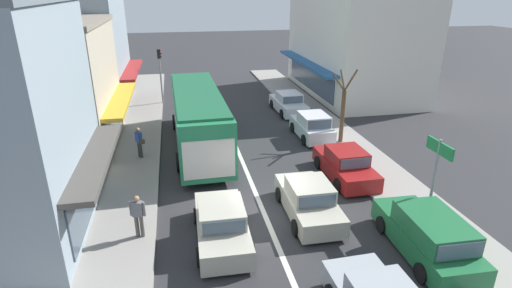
% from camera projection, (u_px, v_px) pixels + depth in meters
% --- Properties ---
extents(ground_plane, '(140.00, 140.00, 0.00)m').
position_uv_depth(ground_plane, '(263.00, 211.00, 16.17)').
color(ground_plane, '#2D2D30').
extents(lane_centre_line, '(0.20, 28.00, 0.01)m').
position_uv_depth(lane_centre_line, '(246.00, 169.00, 19.81)').
color(lane_centre_line, silver).
rests_on(lane_centre_line, ground).
extents(sidewalk_left, '(5.20, 44.00, 0.14)m').
position_uv_depth(sidewalk_left, '(108.00, 163.00, 20.35)').
color(sidewalk_left, gray).
rests_on(sidewalk_left, ground).
extents(kerb_right, '(2.80, 44.00, 0.12)m').
position_uv_depth(kerb_right, '(346.00, 145.00, 22.76)').
color(kerb_right, gray).
rests_on(kerb_right, ground).
extents(shopfront_mid_block, '(8.26, 8.22, 6.93)m').
position_uv_depth(shopfront_mid_block, '(38.00, 90.00, 20.76)').
color(shopfront_mid_block, '#B2A38E').
rests_on(shopfront_mid_block, ground).
extents(shopfront_far_end, '(8.06, 8.63, 8.32)m').
position_uv_depth(shopfront_far_end, '(72.00, 52.00, 28.37)').
color(shopfront_far_end, '#84939E').
rests_on(shopfront_far_end, ground).
extents(building_right_far, '(8.32, 13.23, 8.80)m').
position_uv_depth(building_right_far, '(354.00, 40.00, 32.65)').
color(building_right_far, silver).
rests_on(building_right_far, ground).
extents(city_bus, '(2.89, 10.90, 3.23)m').
position_uv_depth(city_bus, '(198.00, 115.00, 21.88)').
color(city_bus, '#237A4C').
rests_on(city_bus, ground).
extents(sedan_adjacent_lane_trail, '(1.95, 4.23, 1.47)m').
position_uv_depth(sedan_adjacent_lane_trail, '(308.00, 200.00, 15.62)').
color(sedan_adjacent_lane_trail, '#B7B29E').
rests_on(sedan_adjacent_lane_trail, ground).
extents(sedan_adjacent_lane_lead, '(1.98, 4.24, 1.47)m').
position_uv_depth(sedan_adjacent_lane_lead, '(222.00, 224.00, 14.05)').
color(sedan_adjacent_lane_lead, '#B7B29E').
rests_on(sedan_adjacent_lane_lead, ground).
extents(parked_wagon_kerb_front, '(2.07, 4.56, 1.58)m').
position_uv_depth(parked_wagon_kerb_front, '(428.00, 235.00, 13.29)').
color(parked_wagon_kerb_front, '#1E6638').
rests_on(parked_wagon_kerb_front, ground).
extents(parked_sedan_kerb_second, '(1.93, 4.21, 1.47)m').
position_uv_depth(parked_sedan_kerb_second, '(345.00, 165.00, 18.73)').
color(parked_sedan_kerb_second, maroon).
rests_on(parked_sedan_kerb_second, ground).
extents(parked_hatchback_kerb_third, '(1.85, 3.72, 1.54)m').
position_uv_depth(parked_hatchback_kerb_third, '(312.00, 127.00, 23.72)').
color(parked_hatchback_kerb_third, silver).
rests_on(parked_hatchback_kerb_third, ground).
extents(parked_sedan_kerb_rear, '(2.02, 4.26, 1.47)m').
position_uv_depth(parked_sedan_kerb_rear, '(288.00, 103.00, 28.62)').
color(parked_sedan_kerb_rear, silver).
rests_on(parked_sedan_kerb_rear, ground).
extents(traffic_light_downstreet, '(0.32, 0.24, 4.20)m').
position_uv_depth(traffic_light_downstreet, '(160.00, 67.00, 29.73)').
color(traffic_light_downstreet, gray).
rests_on(traffic_light_downstreet, ground).
extents(directional_road_sign, '(0.10, 1.40, 3.60)m').
position_uv_depth(directional_road_sign, '(437.00, 164.00, 13.92)').
color(directional_road_sign, gray).
rests_on(directional_road_sign, ground).
extents(street_tree_right, '(1.47, 1.69, 4.29)m').
position_uv_depth(street_tree_right, '(343.00, 110.00, 22.35)').
color(street_tree_right, brown).
rests_on(street_tree_right, ground).
extents(pedestrian_with_handbag_near, '(0.50, 0.60, 1.63)m').
position_uv_depth(pedestrian_with_handbag_near, '(139.00, 141.00, 20.55)').
color(pedestrian_with_handbag_near, '#333338').
rests_on(pedestrian_with_handbag_near, sidewalk_left).
extents(pedestrian_browsing_midblock, '(0.55, 0.31, 1.63)m').
position_uv_depth(pedestrian_browsing_midblock, '(138.00, 214.00, 13.94)').
color(pedestrian_browsing_midblock, '#4C4742').
rests_on(pedestrian_browsing_midblock, sidewalk_left).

